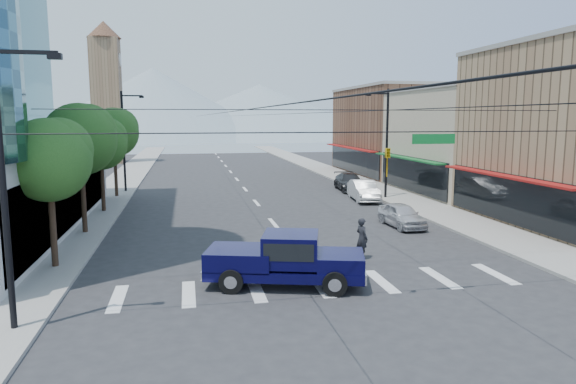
{
  "coord_description": "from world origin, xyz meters",
  "views": [
    {
      "loc": [
        -5.33,
        -17.72,
        6.69
      ],
      "look_at": [
        -0.39,
        7.18,
        3.0
      ],
      "focal_mm": 32.0,
      "sensor_mm": 36.0,
      "label": 1
    }
  ],
  "objects_px": {
    "pedestrian": "(362,238)",
    "parked_car_near": "(402,215)",
    "parked_car_far": "(350,182)",
    "parked_car_mid": "(364,191)",
    "pickup_truck": "(284,259)"
  },
  "relations": [
    {
      "from": "pedestrian",
      "to": "parked_car_mid",
      "type": "height_order",
      "value": "pedestrian"
    },
    {
      "from": "parked_car_far",
      "to": "pedestrian",
      "type": "bearing_deg",
      "value": -102.05
    },
    {
      "from": "parked_car_near",
      "to": "pedestrian",
      "type": "bearing_deg",
      "value": -129.45
    },
    {
      "from": "parked_car_mid",
      "to": "pickup_truck",
      "type": "bearing_deg",
      "value": -111.72
    },
    {
      "from": "parked_car_near",
      "to": "parked_car_mid",
      "type": "height_order",
      "value": "parked_car_mid"
    },
    {
      "from": "parked_car_mid",
      "to": "pedestrian",
      "type": "bearing_deg",
      "value": -103.88
    },
    {
      "from": "pedestrian",
      "to": "parked_car_near",
      "type": "relative_size",
      "value": 0.46
    },
    {
      "from": "parked_car_mid",
      "to": "parked_car_near",
      "type": "bearing_deg",
      "value": -90.26
    },
    {
      "from": "parked_car_mid",
      "to": "parked_car_far",
      "type": "height_order",
      "value": "parked_car_mid"
    },
    {
      "from": "parked_car_near",
      "to": "parked_car_far",
      "type": "bearing_deg",
      "value": 81.13
    },
    {
      "from": "pickup_truck",
      "to": "parked_car_near",
      "type": "xyz_separation_m",
      "value": [
        9.21,
        9.62,
        -0.39
      ]
    },
    {
      "from": "parked_car_near",
      "to": "parked_car_mid",
      "type": "distance_m",
      "value": 10.07
    },
    {
      "from": "pickup_truck",
      "to": "pedestrian",
      "type": "relative_size",
      "value": 3.4
    },
    {
      "from": "pedestrian",
      "to": "parked_car_mid",
      "type": "xyz_separation_m",
      "value": [
        5.93,
        16.41,
        -0.16
      ]
    },
    {
      "from": "pedestrian",
      "to": "parked_car_far",
      "type": "distance_m",
      "value": 23.24
    }
  ]
}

